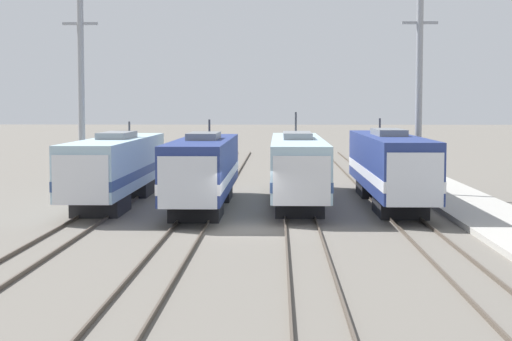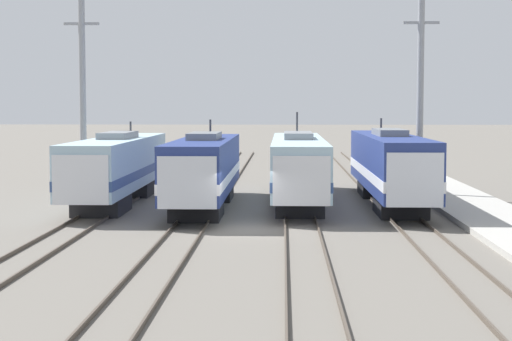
# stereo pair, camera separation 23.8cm
# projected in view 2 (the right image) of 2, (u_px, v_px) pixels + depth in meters

# --- Properties ---
(ground_plane) EXTENTS (400.00, 400.00, 0.00)m
(ground_plane) POSITION_uv_depth(u_px,v_px,m) (245.00, 230.00, 37.10)
(ground_plane) COLOR #666059
(rail_pair_far_left) EXTENTS (1.50, 120.00, 0.15)m
(rail_pair_far_left) POSITION_uv_depth(u_px,v_px,m) (75.00, 228.00, 37.34)
(rail_pair_far_left) COLOR #4C4238
(rail_pair_far_left) RESTS_ON ground_plane
(rail_pair_center_left) EXTENTS (1.51, 120.00, 0.15)m
(rail_pair_center_left) POSITION_uv_depth(u_px,v_px,m) (188.00, 228.00, 37.18)
(rail_pair_center_left) COLOR #4C4238
(rail_pair_center_left) RESTS_ON ground_plane
(rail_pair_center_right) EXTENTS (1.51, 120.00, 0.15)m
(rail_pair_center_right) POSITION_uv_depth(u_px,v_px,m) (302.00, 229.00, 37.01)
(rail_pair_center_right) COLOR #4C4238
(rail_pair_center_right) RESTS_ON ground_plane
(rail_pair_far_right) EXTENTS (1.50, 120.00, 0.15)m
(rail_pair_far_right) POSITION_uv_depth(u_px,v_px,m) (417.00, 229.00, 36.85)
(rail_pair_far_right) COLOR #4C4238
(rail_pair_far_right) RESTS_ON ground_plane
(locomotive_far_left) EXTENTS (2.82, 17.70, 4.45)m
(locomotive_far_left) POSITION_uv_depth(u_px,v_px,m) (116.00, 167.00, 46.54)
(locomotive_far_left) COLOR #232326
(locomotive_far_left) RESTS_ON ground_plane
(locomotive_center_left) EXTENTS (2.83, 16.47, 4.61)m
(locomotive_center_left) POSITION_uv_depth(u_px,v_px,m) (204.00, 170.00, 44.42)
(locomotive_center_left) COLOR black
(locomotive_center_left) RESTS_ON ground_plane
(locomotive_center_right) EXTENTS (2.84, 19.14, 5.01)m
(locomotive_center_right) POSITION_uv_depth(u_px,v_px,m) (298.00, 167.00, 46.85)
(locomotive_center_right) COLOR #232326
(locomotive_center_right) RESTS_ON ground_plane
(locomotive_far_right) EXTENTS (2.75, 18.57, 4.65)m
(locomotive_far_right) POSITION_uv_depth(u_px,v_px,m) (390.00, 166.00, 46.03)
(locomotive_far_right) COLOR black
(locomotive_far_right) RESTS_ON ground_plane
(catenary_tower_left) EXTENTS (2.07, 0.39, 11.56)m
(catenary_tower_left) POSITION_uv_depth(u_px,v_px,m) (83.00, 97.00, 50.28)
(catenary_tower_left) COLOR gray
(catenary_tower_left) RESTS_ON ground_plane
(catenary_tower_right) EXTENTS (2.07, 0.39, 11.56)m
(catenary_tower_right) POSITION_uv_depth(u_px,v_px,m) (420.00, 97.00, 49.63)
(catenary_tower_right) COLOR gray
(catenary_tower_right) RESTS_ON ground_plane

